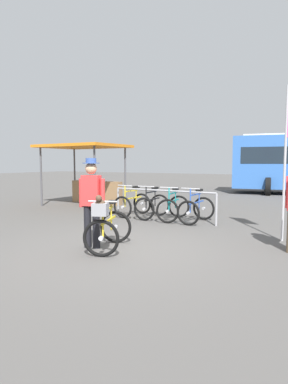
# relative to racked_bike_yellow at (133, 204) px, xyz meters

# --- Properties ---
(ground_plane) EXTENTS (80.00, 80.00, 0.00)m
(ground_plane) POSITION_rel_racked_bike_yellow_xyz_m (1.80, -3.34, -0.37)
(ground_plane) COLOR #514F4C
(bike_rack_rail) EXTENTS (3.21, 0.20, 0.88)m
(bike_rack_rail) POSITION_rel_racked_bike_yellow_xyz_m (1.15, -0.23, 0.30)
(bike_rack_rail) COLOR #99999E
(bike_rack_rail) RESTS_ON ground
(racked_bike_yellow) EXTENTS (0.74, 1.16, 0.98)m
(racked_bike_yellow) POSITION_rel_racked_bike_yellow_xyz_m (0.00, 0.00, 0.00)
(racked_bike_yellow) COLOR black
(racked_bike_yellow) RESTS_ON ground
(racked_bike_black) EXTENTS (0.68, 1.11, 0.97)m
(racked_bike_black) POSITION_rel_racked_bike_yellow_xyz_m (0.70, -0.03, 0.00)
(racked_bike_black) COLOR black
(racked_bike_black) RESTS_ON ground
(racked_bike_teal) EXTENTS (0.77, 1.18, 0.98)m
(racked_bike_teal) POSITION_rel_racked_bike_yellow_xyz_m (1.40, -0.06, 0.00)
(racked_bike_teal) COLOR black
(racked_bike_teal) RESTS_ON ground
(racked_bike_blue) EXTENTS (0.73, 1.13, 0.97)m
(racked_bike_blue) POSITION_rel_racked_bike_yellow_xyz_m (2.10, -0.09, 0.00)
(racked_bike_blue) COLOR black
(racked_bike_blue) RESTS_ON ground
(featured_bicycle) EXTENTS (0.99, 1.26, 1.09)m
(featured_bicycle) POSITION_rel_racked_bike_yellow_xyz_m (1.67, -3.63, 0.12)
(featured_bicycle) COLOR black
(featured_bicycle) RESTS_ON ground
(person_with_featured_bike) EXTENTS (0.52, 0.32, 1.72)m
(person_with_featured_bike) POSITION_rel_racked_bike_yellow_xyz_m (1.28, -3.58, 0.58)
(person_with_featured_bike) COLOR black
(person_with_featured_bike) RESTS_ON ground
(market_stall) EXTENTS (3.17, 2.39, 2.30)m
(market_stall) POSITION_rel_racked_bike_yellow_xyz_m (-2.87, 1.46, 1.03)
(market_stall) COLOR #4C4C51
(market_stall) RESTS_ON ground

